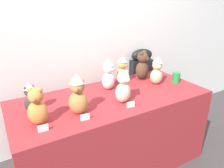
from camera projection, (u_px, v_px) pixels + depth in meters
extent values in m
cube|color=white|center=(81.00, 28.00, 2.29)|extent=(7.00, 0.08, 2.60)
cube|color=maroon|center=(112.00, 132.00, 2.11)|extent=(1.79, 0.78, 0.77)
cube|color=black|center=(140.00, 92.00, 2.85)|extent=(0.29, 0.16, 0.88)
ellipsoid|color=black|center=(142.00, 55.00, 2.67)|extent=(0.29, 0.16, 0.15)
ellipsoid|color=white|center=(108.00, 81.00, 2.10)|extent=(0.18, 0.17, 0.17)
sphere|color=white|center=(108.00, 68.00, 2.05)|extent=(0.10, 0.10, 0.10)
sphere|color=white|center=(107.00, 65.00, 2.01)|extent=(0.04, 0.04, 0.04)
sphere|color=white|center=(110.00, 63.00, 2.07)|extent=(0.04, 0.04, 0.04)
sphere|color=#B4B3AF|center=(112.00, 70.00, 2.04)|extent=(0.04, 0.04, 0.04)
cone|color=silver|center=(108.00, 62.00, 2.03)|extent=(0.11, 0.11, 0.07)
ellipsoid|color=#B27A42|center=(78.00, 103.00, 1.65)|extent=(0.19, 0.18, 0.18)
sphere|color=#B27A42|center=(77.00, 86.00, 1.60)|extent=(0.11, 0.11, 0.11)
sphere|color=#B27A42|center=(72.00, 81.00, 1.59)|extent=(0.04, 0.04, 0.04)
sphere|color=#B27A42|center=(82.00, 81.00, 1.58)|extent=(0.04, 0.04, 0.04)
sphere|color=olive|center=(76.00, 90.00, 1.56)|extent=(0.05, 0.05, 0.05)
cone|color=silver|center=(77.00, 78.00, 1.58)|extent=(0.11, 0.11, 0.07)
ellipsoid|color=#CCB78E|center=(156.00, 76.00, 2.23)|extent=(0.15, 0.13, 0.16)
sphere|color=#CCB78E|center=(157.00, 65.00, 2.19)|extent=(0.10, 0.10, 0.10)
sphere|color=#CCB78E|center=(155.00, 62.00, 2.16)|extent=(0.04, 0.04, 0.04)
sphere|color=#CCB78E|center=(160.00, 61.00, 2.18)|extent=(0.04, 0.04, 0.04)
sphere|color=#9D8E71|center=(159.00, 67.00, 2.15)|extent=(0.04, 0.04, 0.04)
cone|color=silver|center=(158.00, 60.00, 2.16)|extent=(0.10, 0.10, 0.06)
ellipsoid|color=#4C3323|center=(142.00, 70.00, 2.36)|extent=(0.21, 0.20, 0.20)
sphere|color=#4C3323|center=(143.00, 57.00, 2.31)|extent=(0.12, 0.12, 0.12)
sphere|color=#4C3323|center=(142.00, 54.00, 2.26)|extent=(0.04, 0.04, 0.04)
sphere|color=#4C3323|center=(144.00, 52.00, 2.32)|extent=(0.04, 0.04, 0.04)
sphere|color=#412E23|center=(147.00, 59.00, 2.28)|extent=(0.05, 0.05, 0.05)
ellipsoid|color=tan|center=(122.00, 75.00, 2.26)|extent=(0.16, 0.15, 0.16)
sphere|color=tan|center=(122.00, 64.00, 2.22)|extent=(0.10, 0.10, 0.10)
sphere|color=tan|center=(121.00, 61.00, 2.18)|extent=(0.04, 0.04, 0.04)
sphere|color=tan|center=(124.00, 60.00, 2.22)|extent=(0.04, 0.04, 0.04)
sphere|color=olive|center=(126.00, 66.00, 2.20)|extent=(0.04, 0.04, 0.04)
cone|color=silver|center=(122.00, 59.00, 2.19)|extent=(0.10, 0.10, 0.06)
ellipsoid|color=#D17F3D|center=(38.00, 113.00, 1.51)|extent=(0.18, 0.18, 0.18)
sphere|color=#D17F3D|center=(36.00, 96.00, 1.46)|extent=(0.11, 0.11, 0.11)
sphere|color=#D17F3D|center=(30.00, 90.00, 1.45)|extent=(0.04, 0.04, 0.04)
sphere|color=#D17F3D|center=(40.00, 90.00, 1.45)|extent=(0.04, 0.04, 0.04)
sphere|color=#A06536|center=(34.00, 100.00, 1.43)|extent=(0.04, 0.04, 0.04)
ellipsoid|color=#383533|center=(31.00, 103.00, 1.69)|extent=(0.13, 0.12, 0.14)
sphere|color=#383533|center=(30.00, 91.00, 1.65)|extent=(0.08, 0.08, 0.08)
sphere|color=#383533|center=(26.00, 89.00, 1.62)|extent=(0.03, 0.03, 0.03)
sphere|color=#383533|center=(32.00, 87.00, 1.66)|extent=(0.03, 0.03, 0.03)
sphere|color=#32302E|center=(32.00, 94.00, 1.63)|extent=(0.03, 0.03, 0.03)
cone|color=silver|center=(29.00, 86.00, 1.63)|extent=(0.09, 0.09, 0.05)
ellipsoid|color=beige|center=(123.00, 92.00, 1.83)|extent=(0.18, 0.16, 0.18)
sphere|color=beige|center=(123.00, 78.00, 1.79)|extent=(0.11, 0.11, 0.11)
sphere|color=beige|center=(121.00, 74.00, 1.75)|extent=(0.04, 0.04, 0.04)
sphere|color=beige|center=(126.00, 72.00, 1.79)|extent=(0.04, 0.04, 0.04)
sphere|color=#ABA08A|center=(128.00, 80.00, 1.76)|extent=(0.04, 0.04, 0.04)
cylinder|color=#238C3D|center=(176.00, 77.00, 2.28)|extent=(0.08, 0.08, 0.11)
cube|color=white|center=(131.00, 105.00, 1.76)|extent=(0.07, 0.02, 0.05)
cube|color=white|center=(85.00, 117.00, 1.58)|extent=(0.07, 0.02, 0.05)
cube|color=white|center=(43.00, 129.00, 1.44)|extent=(0.07, 0.01, 0.05)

